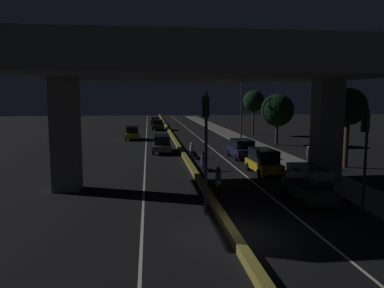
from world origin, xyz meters
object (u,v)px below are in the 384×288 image
at_px(car_dark_green_lead, 309,184).
at_px(motorcycle_white_filtering_near, 218,180).
at_px(car_grey_lead_oncoming, 162,143).
at_px(car_taxi_yellow_second_oncoming, 132,133).
at_px(car_dark_green_third_oncoming, 158,125).
at_px(motorcycle_black_filtering_far, 192,151).
at_px(car_taxi_yellow_second, 264,161).
at_px(motorcycle_blue_filtering_mid, 203,162).
at_px(pedestrian_on_sidewalk, 308,156).
at_px(street_lamp, 239,106).
at_px(traffic_light_right_of_median, 365,141).
at_px(traffic_light_left_of_median, 206,133).
at_px(car_dark_blue_third, 242,149).
at_px(car_dark_red_fourth_oncoming, 156,121).

distance_m(car_dark_green_lead, motorcycle_white_filtering_near, 5.23).
xyz_separation_m(car_grey_lead_oncoming, car_taxi_yellow_second_oncoming, (-3.45, 11.87, -0.02)).
distance_m(car_dark_green_third_oncoming, motorcycle_black_filtering_far, 29.72).
relative_size(car_dark_green_lead, car_taxi_yellow_second, 1.03).
xyz_separation_m(motorcycle_blue_filtering_mid, pedestrian_on_sidewalk, (8.20, -0.43, 0.37)).
xyz_separation_m(car_taxi_yellow_second, car_dark_green_third_oncoming, (-6.73, 37.14, -0.03)).
xyz_separation_m(street_lamp, motorcycle_blue_filtering_mid, (-6.37, -14.72, -3.89)).
bearing_deg(motorcycle_white_filtering_near, car_dark_green_third_oncoming, 6.05).
height_order(traffic_light_right_of_median, motorcycle_black_filtering_far, traffic_light_right_of_median).
relative_size(traffic_light_left_of_median, car_taxi_yellow_second_oncoming, 1.42).
height_order(traffic_light_left_of_median, car_taxi_yellow_second_oncoming, traffic_light_left_of_median).
bearing_deg(pedestrian_on_sidewalk, motorcycle_black_filtering_far, 143.45).
height_order(traffic_light_right_of_median, pedestrian_on_sidewalk, traffic_light_right_of_median).
distance_m(car_dark_green_lead, car_grey_lead_oncoming, 20.16).
relative_size(car_grey_lead_oncoming, motorcycle_white_filtering_near, 2.60).
bearing_deg(car_dark_blue_third, car_dark_green_lead, 178.43).
xyz_separation_m(car_dark_blue_third, motorcycle_white_filtering_near, (-4.39, -11.61, -0.26)).
bearing_deg(car_dark_red_fourth_oncoming, car_dark_green_lead, 9.28).
bearing_deg(traffic_light_right_of_median, street_lamp, 90.25).
xyz_separation_m(car_taxi_yellow_second, car_dark_red_fourth_oncoming, (-6.87, 49.83, -0.18)).
distance_m(car_taxi_yellow_second_oncoming, pedestrian_on_sidewalk, 26.22).
bearing_deg(car_dark_blue_third, traffic_light_right_of_median, -173.84).
relative_size(car_grey_lead_oncoming, car_dark_red_fourth_oncoming, 1.05).
bearing_deg(car_taxi_yellow_second, car_dark_green_third_oncoming, 8.36).
relative_size(motorcycle_blue_filtering_mid, pedestrian_on_sidewalk, 1.04).
height_order(car_grey_lead_oncoming, motorcycle_white_filtering_near, car_grey_lead_oncoming).
xyz_separation_m(traffic_light_left_of_median, car_dark_red_fourth_oncoming, (-1.19, 58.86, -3.16)).
relative_size(traffic_light_right_of_median, car_taxi_yellow_second, 1.23).
relative_size(traffic_light_right_of_median, pedestrian_on_sidewalk, 3.02).
xyz_separation_m(traffic_light_right_of_median, car_taxi_yellow_second, (-2.26, 9.02, -2.47)).
distance_m(car_taxi_yellow_second_oncoming, car_dark_red_fourth_oncoming, 26.90).
xyz_separation_m(traffic_light_left_of_median, street_lamp, (7.82, 25.46, 0.59)).
height_order(traffic_light_left_of_median, car_dark_green_third_oncoming, traffic_light_left_of_median).
height_order(car_dark_green_lead, car_dark_green_third_oncoming, car_dark_green_lead).
xyz_separation_m(street_lamp, car_dark_green_lead, (-2.05, -24.00, -3.52)).
relative_size(car_dark_blue_third, car_dark_green_third_oncoming, 0.90).
height_order(traffic_light_left_of_median, motorcycle_blue_filtering_mid, traffic_light_left_of_median).
relative_size(traffic_light_right_of_median, car_dark_blue_third, 1.14).
height_order(car_taxi_yellow_second_oncoming, car_dark_red_fourth_oncoming, car_taxi_yellow_second_oncoming).
xyz_separation_m(traffic_light_right_of_median, pedestrian_on_sidewalk, (1.73, 10.30, -2.42)).
height_order(traffic_light_left_of_median, traffic_light_right_of_median, traffic_light_left_of_median).
distance_m(car_dark_red_fourth_oncoming, motorcycle_white_filtering_near, 54.54).
distance_m(traffic_light_left_of_median, motorcycle_white_filtering_near, 5.67).
relative_size(car_grey_lead_oncoming, motorcycle_blue_filtering_mid, 2.81).
bearing_deg(motorcycle_white_filtering_near, car_taxi_yellow_second_oncoming, 15.23).
distance_m(traffic_light_left_of_median, traffic_light_right_of_median, 7.94).
bearing_deg(car_dark_green_lead, car_dark_red_fourth_oncoming, 9.64).
height_order(car_dark_blue_third, motorcycle_black_filtering_far, car_dark_blue_third).
xyz_separation_m(car_dark_red_fourth_oncoming, motorcycle_black_filtering_far, (2.43, -42.32, -0.15)).
xyz_separation_m(traffic_light_right_of_median, car_grey_lead_oncoming, (-9.26, 20.32, -2.46)).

